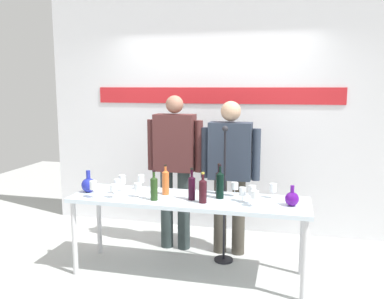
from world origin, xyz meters
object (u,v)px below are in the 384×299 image
at_px(wine_glass_left_1, 141,179).
at_px(wine_glass_left_4, 122,180).
at_px(decanter_blue_left, 89,185).
at_px(wine_bottle_4, 219,181).
at_px(microphone_stand, 224,218).
at_px(wine_glass_left_5, 117,183).
at_px(wine_bottle_3, 166,181).
at_px(wine_glass_left_2, 93,186).
at_px(wine_glass_right_1, 273,188).
at_px(wine_glass_right_2, 235,186).
at_px(presenter_left, 175,162).
at_px(wine_glass_left_0, 114,188).
at_px(wine_glass_right_3, 255,195).
at_px(wine_glass_right_0, 252,191).
at_px(wine_bottle_5, 192,187).
at_px(presenter_right, 230,167).
at_px(wine_bottle_2, 220,184).
at_px(wine_glass_left_3, 138,187).
at_px(wine_bottle_1, 203,190).
at_px(decanter_blue_right, 292,199).
at_px(wine_bottle_0, 154,187).
at_px(display_table, 188,204).
at_px(wine_glass_right_4, 243,192).

distance_m(wine_glass_left_1, wine_glass_left_4, 0.20).
xyz_separation_m(decanter_blue_left, wine_bottle_4, (1.29, 0.24, 0.05)).
bearing_deg(microphone_stand, wine_glass_left_5, -158.12).
relative_size(wine_bottle_3, wine_glass_left_2, 1.81).
height_order(wine_glass_right_1, wine_glass_right_2, wine_glass_right_1).
xyz_separation_m(decanter_blue_left, wine_glass_right_2, (1.45, 0.20, 0.02)).
height_order(wine_glass_left_2, wine_glass_right_1, wine_glass_left_2).
bearing_deg(wine_glass_left_2, presenter_left, 55.28).
distance_m(wine_bottle_3, wine_glass_right_1, 1.04).
xyz_separation_m(wine_glass_left_0, wine_glass_right_3, (1.34, 0.03, 0.01)).
bearing_deg(microphone_stand, wine_glass_right_0, -53.82).
xyz_separation_m(wine_bottle_5, wine_glass_right_1, (0.74, 0.24, -0.03)).
xyz_separation_m(wine_bottle_4, microphone_stand, (0.03, 0.17, -0.43)).
xyz_separation_m(wine_glass_left_2, microphone_stand, (1.17, 0.60, -0.42)).
bearing_deg(presenter_right, wine_glass_right_3, -66.09).
bearing_deg(wine_bottle_2, wine_glass_left_3, -168.62).
xyz_separation_m(wine_bottle_4, wine_glass_left_3, (-0.73, -0.31, -0.03)).
relative_size(presenter_left, wine_bottle_1, 6.07).
xyz_separation_m(wine_glass_left_5, wine_glass_right_1, (1.51, 0.21, -0.01)).
bearing_deg(decanter_blue_right, wine_bottle_1, -173.13).
xyz_separation_m(wine_bottle_5, wine_glass_left_3, (-0.52, -0.04, -0.03)).
height_order(wine_bottle_0, wine_glass_left_3, wine_bottle_0).
distance_m(wine_bottle_2, wine_glass_right_1, 0.51).
distance_m(wine_bottle_0, wine_bottle_1, 0.46).
height_order(wine_bottle_3, wine_glass_left_5, wine_bottle_3).
bearing_deg(wine_bottle_5, wine_glass_left_5, 177.53).
bearing_deg(display_table, wine_glass_right_2, 21.62).
bearing_deg(wine_glass_right_1, wine_glass_right_2, -177.38).
xyz_separation_m(wine_glass_right_3, wine_glass_right_4, (-0.12, 0.14, -0.01)).
relative_size(wine_glass_right_4, microphone_stand, 0.09).
xyz_separation_m(wine_glass_left_2, wine_glass_right_3, (1.52, 0.07, -0.01)).
bearing_deg(wine_glass_right_3, decanter_blue_left, 176.33).
bearing_deg(wine_bottle_0, wine_glass_right_0, 5.78).
bearing_deg(wine_bottle_5, wine_glass_right_2, 30.73).
bearing_deg(decanter_blue_left, presenter_right, 25.70).
bearing_deg(wine_glass_left_0, wine_bottle_5, 8.44).
distance_m(wine_glass_right_0, wine_glass_right_4, 0.11).
height_order(presenter_right, wine_glass_right_2, presenter_right).
distance_m(presenter_left, wine_bottle_3, 0.56).
bearing_deg(wine_bottle_5, wine_bottle_0, -164.72).
distance_m(presenter_left, wine_bottle_0, 0.77).
relative_size(decanter_blue_left, wine_glass_right_2, 1.62).
relative_size(wine_bottle_4, wine_glass_left_4, 1.82).
distance_m(display_table, wine_glass_left_3, 0.51).
bearing_deg(wine_glass_right_1, wine_glass_left_1, 179.58).
height_order(wine_bottle_1, wine_glass_right_3, wine_bottle_1).
bearing_deg(decanter_blue_right, wine_bottle_5, -178.43).
bearing_deg(wine_glass_right_3, wine_glass_left_1, 164.49).
bearing_deg(wine_bottle_5, display_table, 130.80).
bearing_deg(wine_bottle_2, wine_glass_left_4, 179.09).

